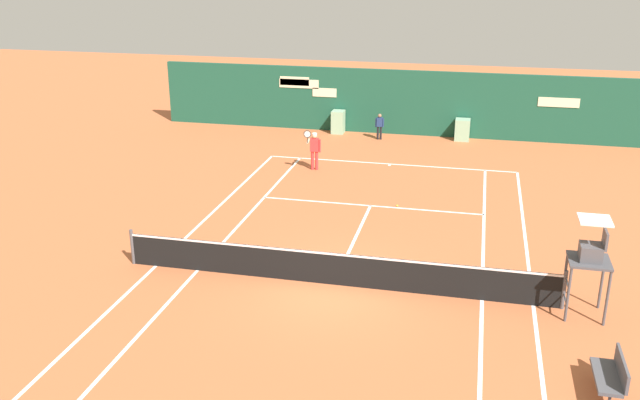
# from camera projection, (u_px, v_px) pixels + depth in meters

# --- Properties ---
(ground_plane) EXTENTS (80.00, 80.00, 0.01)m
(ground_plane) POSITION_uv_depth(u_px,v_px,m) (338.00, 275.00, 19.60)
(ground_plane) COLOR #BC6038
(tennis_net) EXTENTS (12.10, 0.10, 1.07)m
(tennis_net) POSITION_uv_depth(u_px,v_px,m) (334.00, 268.00, 18.90)
(tennis_net) COLOR #4C4C51
(tennis_net) RESTS_ON ground_plane
(sponsor_back_wall) EXTENTS (25.00, 1.02, 3.18)m
(sponsor_back_wall) POSITION_uv_depth(u_px,v_px,m) (405.00, 104.00, 34.10)
(sponsor_back_wall) COLOR #194C38
(sponsor_back_wall) RESTS_ON ground_plane
(umpire_chair) EXTENTS (1.00, 1.00, 2.59)m
(umpire_chair) POSITION_uv_depth(u_px,v_px,m) (591.00, 255.00, 16.95)
(umpire_chair) COLOR #47474C
(umpire_chair) RESTS_ON ground_plane
(player_bench) EXTENTS (0.54, 1.31, 0.88)m
(player_bench) POSITION_uv_depth(u_px,v_px,m) (612.00, 374.00, 14.18)
(player_bench) COLOR #38383D
(player_bench) RESTS_ON ground_plane
(player_on_baseline) EXTENTS (0.58, 0.70, 1.81)m
(player_on_baseline) POSITION_uv_depth(u_px,v_px,m) (314.00, 148.00, 28.69)
(player_on_baseline) COLOR red
(player_on_baseline) RESTS_ON ground_plane
(ball_kid_left_post) EXTENTS (0.42, 0.19, 1.26)m
(ball_kid_left_post) POSITION_uv_depth(u_px,v_px,m) (379.00, 125.00, 33.42)
(ball_kid_left_post) COLOR black
(ball_kid_left_post) RESTS_ON ground_plane
(tennis_ball_by_sideline) EXTENTS (0.07, 0.07, 0.07)m
(tennis_ball_by_sideline) POSITION_uv_depth(u_px,v_px,m) (397.00, 206.00, 24.85)
(tennis_ball_by_sideline) COLOR #CCE033
(tennis_ball_by_sideline) RESTS_ON ground_plane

